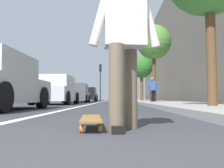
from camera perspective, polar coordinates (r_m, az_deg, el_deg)
ground_plane at (r=10.80m, az=-0.72°, el=-5.30°), size 80.00×80.00×0.00m
lane_stripe_white at (r=20.84m, az=-2.79°, el=-4.50°), size 52.00×0.16×0.01m
sidewalk_curb at (r=19.00m, az=9.66°, el=-4.35°), size 52.00×3.20×0.13m
building_facade at (r=24.19m, az=15.66°, el=9.46°), size 40.00×1.20×11.48m
skateboard at (r=2.41m, az=-5.28°, el=-8.80°), size 0.86×0.29×0.11m
skater_person at (r=2.32m, az=3.11°, el=12.00°), size 0.48×0.72×1.64m
parked_car_mid at (r=12.50m, az=-13.82°, el=-1.66°), size 4.02×1.94×1.50m
parked_car_far at (r=18.22m, az=-8.75°, el=-2.41°), size 4.27×1.98×1.46m
parked_car_end at (r=25.13m, az=-6.02°, el=-2.70°), size 4.54×2.03×1.49m
traffic_light at (r=25.88m, az=-2.92°, el=2.08°), size 0.33×0.28×4.19m
street_tree_mid at (r=15.19m, az=10.38°, el=10.15°), size 2.22×2.22×5.06m
street_tree_far at (r=22.12m, az=7.39°, el=4.17°), size 2.17×2.17×4.45m
pedestrian_distant at (r=14.26m, az=10.06°, el=-1.10°), size 0.46×0.71×1.63m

